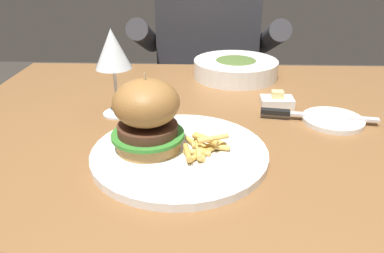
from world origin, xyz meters
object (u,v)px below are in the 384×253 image
wine_glass (112,52)px  burger_sandwich (147,115)px  bread_plate (333,120)px  diner_person (207,88)px  main_plate (180,154)px  table_knife (307,114)px  butter_dish (277,101)px  soup_bowl (236,68)px

wine_glass → burger_sandwich: bearing=-62.2°
bread_plate → diner_person: (-0.25, 0.69, -0.18)m
main_plate → burger_sandwich: bearing=172.9°
burger_sandwich → table_knife: size_ratio=0.57×
main_plate → table_knife: table_knife is taller
wine_glass → butter_dish: 0.37m
main_plate → butter_dish: (0.20, 0.24, 0.00)m
burger_sandwich → wine_glass: bearing=117.8°
burger_sandwich → soup_bowl: burger_sandwich is taller
main_plate → butter_dish: butter_dish is taller
burger_sandwich → bread_plate: bearing=22.2°
bread_plate → table_knife: 0.05m
bread_plate → soup_bowl: bearing=121.5°
wine_glass → table_knife: (0.40, -0.02, -0.12)m
main_plate → soup_bowl: bearing=74.3°
butter_dish → soup_bowl: bearing=110.7°
butter_dish → table_knife: bearing=-56.8°
wine_glass → soup_bowl: (0.27, 0.27, -0.11)m
main_plate → burger_sandwich: size_ratio=2.26×
table_knife → main_plate: bearing=-147.6°
soup_bowl → diner_person: size_ratio=0.20×
main_plate → soup_bowl: size_ratio=1.31×
table_knife → wine_glass: bearing=177.4°
bread_plate → diner_person: 0.76m
wine_glass → table_knife: bearing=-2.6°
wine_glass → diner_person: diner_person is taller
bread_plate → table_knife: table_knife is taller
wine_glass → table_knife: 0.42m
butter_dish → bread_plate: bearing=-39.9°
table_knife → soup_bowl: 0.31m
wine_glass → diner_person: bearing=73.7°
table_knife → soup_bowl: (-0.13, 0.28, 0.01)m
soup_bowl → diner_person: 0.45m
main_plate → wine_glass: 0.26m
bread_plate → table_knife: bearing=170.8°
wine_glass → soup_bowl: bearing=44.7°
burger_sandwich → table_knife: (0.31, 0.15, -0.06)m
burger_sandwich → wine_glass: (-0.09, 0.17, 0.06)m
bread_plate → soup_bowl: 0.34m
bread_plate → diner_person: bearing=110.3°
bread_plate → butter_dish: 0.13m
main_plate → table_knife: size_ratio=1.28×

